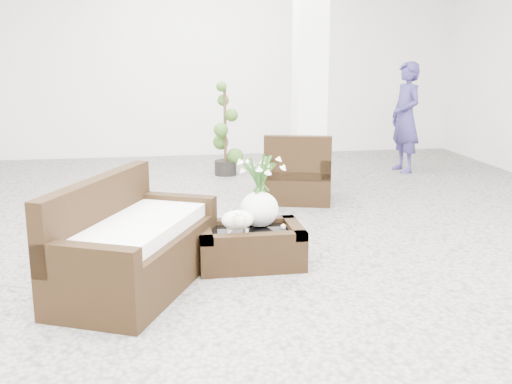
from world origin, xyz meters
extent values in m
plane|color=gray|center=(0.00, 0.00, 0.00)|extent=(11.00, 11.00, 0.00)
cube|color=white|center=(1.20, 2.80, 1.75)|extent=(0.40, 0.40, 3.50)
cube|color=black|center=(-0.07, -0.22, 0.16)|extent=(0.90, 0.60, 0.31)
ellipsoid|color=white|center=(-0.19, -0.32, 0.42)|extent=(0.28, 0.23, 0.21)
cylinder|color=white|center=(0.23, -0.20, 0.33)|extent=(0.04, 0.04, 0.03)
cube|color=black|center=(0.88, 2.00, 0.42)|extent=(0.97, 0.95, 0.85)
cube|color=black|center=(-1.03, -0.59, 0.43)|extent=(1.38, 1.79, 0.86)
imported|color=navy|center=(2.88, 3.52, 0.83)|extent=(0.47, 0.65, 1.66)
camera|label=1|loc=(-0.85, -5.25, 1.85)|focal=43.05mm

